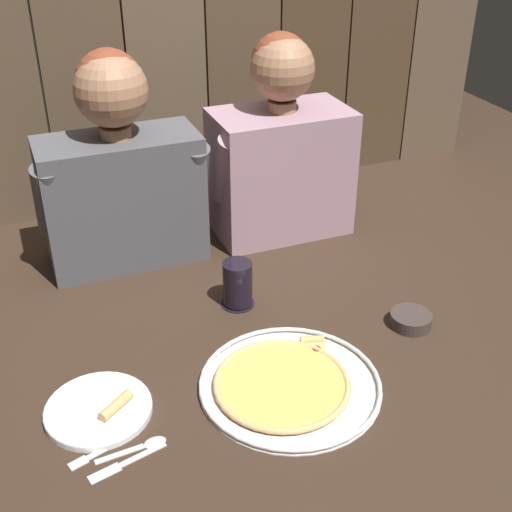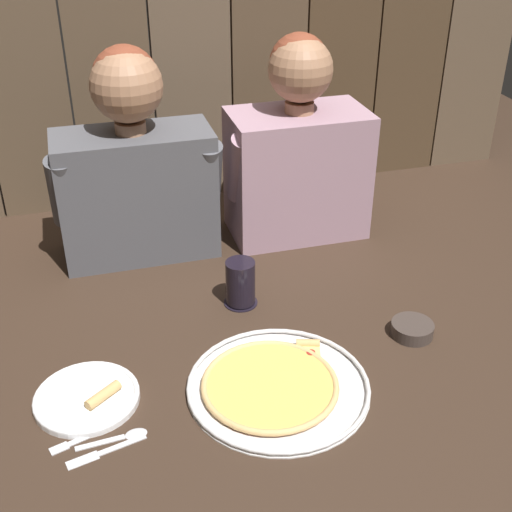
{
  "view_description": "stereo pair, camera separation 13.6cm",
  "coord_description": "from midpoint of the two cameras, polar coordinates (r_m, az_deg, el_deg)",
  "views": [
    {
      "loc": [
        -0.5,
        -1.13,
        0.97
      ],
      "look_at": [
        -0.01,
        0.1,
        0.18
      ],
      "focal_mm": 47.32,
      "sensor_mm": 36.0,
      "label": 1
    },
    {
      "loc": [
        -0.37,
        -1.18,
        0.97
      ],
      "look_at": [
        -0.01,
        0.1,
        0.18
      ],
      "focal_mm": 47.32,
      "sensor_mm": 36.0,
      "label": 2
    }
  ],
  "objects": [
    {
      "name": "table_fork",
      "position": [
        1.37,
        -11.89,
        -15.04
      ],
      "size": [
        0.13,
        0.05,
        0.01
      ],
      "color": "silver",
      "rests_on": "ground"
    },
    {
      "name": "dipping_bowl",
      "position": [
        1.64,
        15.41,
        -6.0
      ],
      "size": [
        0.1,
        0.1,
        0.03
      ],
      "color": "#3D332D",
      "rests_on": "ground"
    },
    {
      "name": "drinking_glass",
      "position": [
        1.66,
        1.01,
        -2.39
      ],
      "size": [
        0.08,
        0.08,
        0.12
      ],
      "color": "black",
      "rests_on": "ground"
    },
    {
      "name": "diner_right",
      "position": [
        1.93,
        5.6,
        8.79
      ],
      "size": [
        0.42,
        0.22,
        0.58
      ],
      "color": "gray",
      "rests_on": "ground"
    },
    {
      "name": "pizza_tray",
      "position": [
        1.45,
        4.36,
        -10.91
      ],
      "size": [
        0.39,
        0.39,
        0.03
      ],
      "color": "silver",
      "rests_on": "ground"
    },
    {
      "name": "diner_left",
      "position": [
        1.82,
        -8.14,
        7.51
      ],
      "size": [
        0.45,
        0.2,
        0.57
      ],
      "color": "#4C4C51",
      "rests_on": "ground"
    },
    {
      "name": "table_knife",
      "position": [
        1.34,
        -9.63,
        -16.04
      ],
      "size": [
        0.15,
        0.05,
        0.01
      ],
      "color": "silver",
      "rests_on": "ground"
    },
    {
      "name": "table_spoon",
      "position": [
        1.36,
        -8.19,
        -14.9
      ],
      "size": [
        0.14,
        0.03,
        0.01
      ],
      "color": "silver",
      "rests_on": "ground"
    },
    {
      "name": "ground_plane",
      "position": [
        1.57,
        3.84,
        -7.49
      ],
      "size": [
        3.2,
        3.2,
        0.0
      ],
      "primitive_type": "plane",
      "color": "#332319"
    },
    {
      "name": "dinner_plate",
      "position": [
        1.44,
        -11.43,
        -11.72
      ],
      "size": [
        0.22,
        0.22,
        0.03
      ],
      "color": "white",
      "rests_on": "ground"
    }
  ]
}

